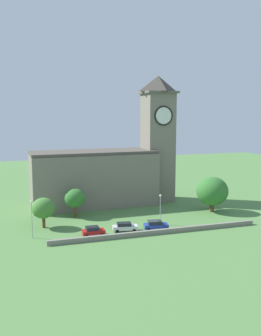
{
  "coord_description": "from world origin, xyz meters",
  "views": [
    {
      "loc": [
        -25.62,
        -65.96,
        22.21
      ],
      "look_at": [
        -1.41,
        9.01,
        10.63
      ],
      "focal_mm": 41.07,
      "sensor_mm": 36.0,
      "label": 1
    }
  ],
  "objects_px": {
    "car_white": "(125,227)",
    "car_blue": "(156,225)",
    "church": "(111,167)",
    "tree_riverside_east": "(43,208)",
    "car_red": "(93,231)",
    "streetlamp_west_end": "(32,213)",
    "streetlamp_west_mid": "(160,204)",
    "tree_churchyard": "(212,191)",
    "tree_by_tower": "(75,198)"
  },
  "relations": [
    {
      "from": "church",
      "to": "tree_churchyard",
      "type": "height_order",
      "value": "church"
    },
    {
      "from": "streetlamp_west_mid",
      "to": "car_blue",
      "type": "bearing_deg",
      "value": -126.73
    },
    {
      "from": "tree_riverside_east",
      "to": "tree_churchyard",
      "type": "bearing_deg",
      "value": 1.12
    },
    {
      "from": "tree_churchyard",
      "to": "tree_riverside_east",
      "type": "bearing_deg",
      "value": -178.88
    },
    {
      "from": "streetlamp_west_mid",
      "to": "car_red",
      "type": "bearing_deg",
      "value": -169.06
    },
    {
      "from": "church",
      "to": "tree_by_tower",
      "type": "bearing_deg",
      "value": -138.04
    },
    {
      "from": "car_red",
      "to": "tree_churchyard",
      "type": "relative_size",
      "value": 0.52
    },
    {
      "from": "church",
      "to": "tree_riverside_east",
      "type": "bearing_deg",
      "value": -139.33
    },
    {
      "from": "tree_churchyard",
      "to": "tree_by_tower",
      "type": "relative_size",
      "value": 1.28
    },
    {
      "from": "car_red",
      "to": "streetlamp_west_mid",
      "type": "relative_size",
      "value": 0.67
    },
    {
      "from": "car_red",
      "to": "tree_by_tower",
      "type": "bearing_deg",
      "value": 93.88
    },
    {
      "from": "car_white",
      "to": "tree_riverside_east",
      "type": "height_order",
      "value": "tree_riverside_east"
    },
    {
      "from": "tree_riverside_east",
      "to": "tree_by_tower",
      "type": "bearing_deg",
      "value": 38.66
    },
    {
      "from": "car_white",
      "to": "streetlamp_west_mid",
      "type": "xyz_separation_m",
      "value": [
        7.89,
        1.85,
        3.32
      ]
    },
    {
      "from": "car_white",
      "to": "tree_by_tower",
      "type": "xyz_separation_m",
      "value": [
        -7.17,
        12.61,
        3.26
      ]
    },
    {
      "from": "streetlamp_west_end",
      "to": "tree_churchyard",
      "type": "xyz_separation_m",
      "value": [
        39.49,
        6.4,
        0.11
      ]
    },
    {
      "from": "car_red",
      "to": "car_white",
      "type": "relative_size",
      "value": 0.84
    },
    {
      "from": "church",
      "to": "car_blue",
      "type": "relative_size",
      "value": 7.24
    },
    {
      "from": "car_blue",
      "to": "tree_by_tower",
      "type": "xyz_separation_m",
      "value": [
        -12.98,
        13.56,
        3.2
      ]
    },
    {
      "from": "church",
      "to": "streetlamp_west_mid",
      "type": "xyz_separation_m",
      "value": [
        4.61,
        -20.16,
        -4.74
      ]
    },
    {
      "from": "tree_by_tower",
      "to": "tree_churchyard",
      "type": "bearing_deg",
      "value": -9.4
    },
    {
      "from": "car_blue",
      "to": "tree_churchyard",
      "type": "height_order",
      "value": "tree_churchyard"
    },
    {
      "from": "car_blue",
      "to": "streetlamp_west_end",
      "type": "xyz_separation_m",
      "value": [
        -22.57,
        2.2,
        3.65
      ]
    },
    {
      "from": "church",
      "to": "tree_riverside_east",
      "type": "distance_m",
      "value": 23.67
    },
    {
      "from": "car_white",
      "to": "tree_riverside_east",
      "type": "distance_m",
      "value": 16.14
    },
    {
      "from": "tree_churchyard",
      "to": "tree_by_tower",
      "type": "xyz_separation_m",
      "value": [
        -29.9,
        4.95,
        -0.56
      ]
    },
    {
      "from": "tree_churchyard",
      "to": "tree_riverside_east",
      "type": "xyz_separation_m",
      "value": [
        -36.99,
        -0.72,
        -0.81
      ]
    },
    {
      "from": "car_red",
      "to": "streetlamp_west_mid",
      "type": "distance_m",
      "value": 14.78
    },
    {
      "from": "streetlamp_west_mid",
      "to": "tree_riverside_east",
      "type": "xyz_separation_m",
      "value": [
        -22.15,
        5.1,
        -0.32
      ]
    },
    {
      "from": "car_blue",
      "to": "tree_churchyard",
      "type": "relative_size",
      "value": 0.62
    },
    {
      "from": "streetlamp_west_end",
      "to": "streetlamp_west_mid",
      "type": "relative_size",
      "value": 1.11
    },
    {
      "from": "car_white",
      "to": "car_blue",
      "type": "height_order",
      "value": "car_blue"
    },
    {
      "from": "streetlamp_west_end",
      "to": "tree_by_tower",
      "type": "height_order",
      "value": "streetlamp_west_end"
    },
    {
      "from": "streetlamp_west_end",
      "to": "tree_riverside_east",
      "type": "distance_m",
      "value": 6.25
    },
    {
      "from": "church",
      "to": "tree_churchyard",
      "type": "xyz_separation_m",
      "value": [
        19.45,
        -14.35,
        -4.24
      ]
    },
    {
      "from": "church",
      "to": "streetlamp_west_mid",
      "type": "distance_m",
      "value": 21.22
    },
    {
      "from": "car_red",
      "to": "car_blue",
      "type": "distance_m",
      "value": 12.06
    },
    {
      "from": "car_blue",
      "to": "streetlamp_west_end",
      "type": "distance_m",
      "value": 22.97
    },
    {
      "from": "car_blue",
      "to": "tree_by_tower",
      "type": "relative_size",
      "value": 0.79
    },
    {
      "from": "church",
      "to": "tree_churchyard",
      "type": "relative_size",
      "value": 4.46
    },
    {
      "from": "church",
      "to": "streetlamp_west_end",
      "type": "height_order",
      "value": "church"
    },
    {
      "from": "tree_by_tower",
      "to": "car_white",
      "type": "bearing_deg",
      "value": -60.39
    },
    {
      "from": "car_white",
      "to": "car_blue",
      "type": "xyz_separation_m",
      "value": [
        5.81,
        -0.94,
        0.06
      ]
    },
    {
      "from": "streetlamp_west_end",
      "to": "tree_riverside_east",
      "type": "xyz_separation_m",
      "value": [
        2.51,
        5.68,
        -0.7
      ]
    },
    {
      "from": "tree_churchyard",
      "to": "tree_by_tower",
      "type": "height_order",
      "value": "tree_churchyard"
    },
    {
      "from": "tree_riverside_east",
      "to": "streetlamp_west_end",
      "type": "bearing_deg",
      "value": -113.79
    },
    {
      "from": "church",
      "to": "streetlamp_west_end",
      "type": "bearing_deg",
      "value": -134.01
    },
    {
      "from": "car_red",
      "to": "tree_riverside_east",
      "type": "bearing_deg",
      "value": 135.62
    },
    {
      "from": "car_blue",
      "to": "streetlamp_west_mid",
      "type": "relative_size",
      "value": 0.79
    },
    {
      "from": "car_blue",
      "to": "tree_churchyard",
      "type": "xyz_separation_m",
      "value": [
        16.92,
        8.61,
        3.76
      ]
    }
  ]
}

